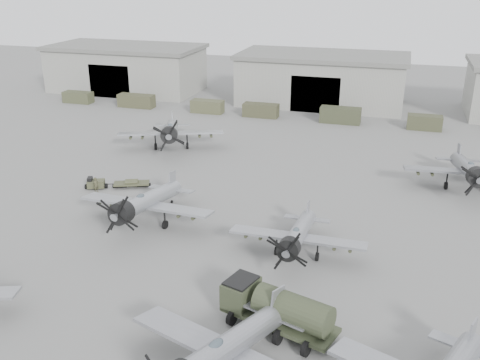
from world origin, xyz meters
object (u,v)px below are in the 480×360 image
object	(u,v)px
aircraft_near_1	(223,351)
aircraft_far_1	(469,170)
fuel_tanker	(278,307)
aircraft_mid_2	(297,236)
aircraft_far_0	(171,131)
aircraft_mid_1	(144,203)
ground_crew	(96,185)
tug_trailer	(110,184)

from	to	relation	value
aircraft_near_1	aircraft_far_1	bearing A→B (deg)	84.20
fuel_tanker	aircraft_mid_2	bearing A→B (deg)	110.80
aircraft_near_1	aircraft_far_1	size ratio (longest dim) A/B	0.97
aircraft_far_0	aircraft_mid_1	bearing A→B (deg)	-93.91
fuel_tanker	ground_crew	distance (m)	29.42
aircraft_mid_2	aircraft_far_1	xyz separation A→B (m)	(14.71, 19.48, 0.35)
aircraft_far_1	tug_trailer	distance (m)	38.72
aircraft_mid_2	aircraft_far_1	bearing A→B (deg)	52.94
fuel_tanker	tug_trailer	world-z (taller)	fuel_tanker
tug_trailer	aircraft_mid_1	bearing A→B (deg)	-64.94
aircraft_far_1	fuel_tanker	world-z (taller)	aircraft_far_1
aircraft_mid_1	aircraft_far_0	size ratio (longest dim) A/B	0.94
aircraft_mid_1	ground_crew	xyz separation A→B (m)	(-8.61, 5.73, -1.49)
aircraft_mid_1	fuel_tanker	bearing A→B (deg)	-34.13
aircraft_far_0	ground_crew	bearing A→B (deg)	-117.93
aircraft_mid_1	aircraft_far_1	bearing A→B (deg)	33.79
aircraft_far_0	aircraft_near_1	bearing A→B (deg)	-83.92
aircraft_mid_1	aircraft_far_1	world-z (taller)	aircraft_far_1
aircraft_mid_2	aircraft_far_0	bearing A→B (deg)	132.54
aircraft_mid_2	ground_crew	xyz separation A→B (m)	(-23.26, 7.55, -1.21)
aircraft_mid_2	ground_crew	world-z (taller)	aircraft_mid_2
aircraft_mid_1	aircraft_near_1	bearing A→B (deg)	-49.42
tug_trailer	fuel_tanker	bearing A→B (deg)	-61.29
aircraft_mid_1	aircraft_far_1	xyz separation A→B (m)	(29.35, 17.67, 0.07)
aircraft_near_1	aircraft_mid_2	world-z (taller)	aircraft_near_1
aircraft_mid_2	fuel_tanker	distance (m)	9.65
aircraft_far_1	tug_trailer	xyz separation A→B (m)	(-37.25, -10.41, -1.92)
aircraft_far_1	tug_trailer	size ratio (longest dim) A/B	2.02
aircraft_mid_2	tug_trailer	xyz separation A→B (m)	(-22.54, 9.07, -1.57)
aircraft_mid_2	aircraft_near_1	bearing A→B (deg)	-94.42
aircraft_near_1	fuel_tanker	bearing A→B (deg)	91.53
aircraft_far_0	tug_trailer	size ratio (longest dim) A/B	2.07
aircraft_mid_1	aircraft_far_1	distance (m)	34.26
aircraft_near_1	aircraft_mid_2	bearing A→B (deg)	104.24
ground_crew	aircraft_mid_1	bearing A→B (deg)	-113.68
aircraft_far_0	ground_crew	world-z (taller)	aircraft_far_0
aircraft_mid_1	aircraft_mid_2	xyz separation A→B (m)	(14.64, -1.81, -0.28)
aircraft_far_0	aircraft_far_1	size ratio (longest dim) A/B	1.03
aircraft_near_1	aircraft_far_0	xyz separation A→B (m)	(-20.26, 38.88, 0.17)
aircraft_near_1	aircraft_mid_1	bearing A→B (deg)	146.49
aircraft_near_1	ground_crew	size ratio (longest dim) A/B	7.54
fuel_tanker	ground_crew	size ratio (longest dim) A/B	4.81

